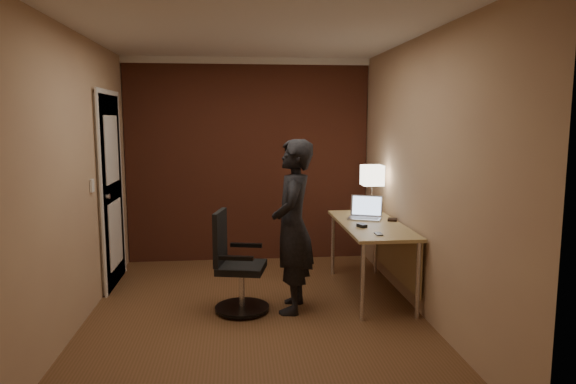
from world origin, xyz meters
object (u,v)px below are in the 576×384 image
object	(u,v)px
laptop	(366,212)
office_chair	(235,269)
mouse	(362,226)
phone	(379,234)
desk_lamp	(372,176)
wallet	(392,220)
desk	(378,235)
person	(293,226)

from	to	relation	value
laptop	office_chair	distance (m)	1.55
mouse	office_chair	size ratio (longest dim) A/B	0.11
phone	mouse	bearing A→B (deg)	104.31
desk_lamp	office_chair	size ratio (longest dim) A/B	0.58
phone	office_chair	bearing A→B (deg)	174.68
mouse	office_chair	world-z (taller)	office_chair
desk_lamp	office_chair	world-z (taller)	desk_lamp
mouse	wallet	size ratio (longest dim) A/B	0.91
wallet	desk	bearing A→B (deg)	-151.85
laptop	mouse	bearing A→B (deg)	-108.53
desk	person	bearing A→B (deg)	-157.76
desk	person	xyz separation A→B (m)	(-0.90, -0.37, 0.19)
mouse	wallet	world-z (taller)	mouse
desk_lamp	office_chair	bearing A→B (deg)	-149.86
laptop	mouse	distance (m)	0.47
mouse	phone	distance (m)	0.33
wallet	laptop	bearing A→B (deg)	146.04
wallet	office_chair	world-z (taller)	office_chair
laptop	mouse	size ratio (longest dim) A/B	4.04
wallet	office_chair	xyz separation A→B (m)	(-1.61, -0.45, -0.34)
laptop	office_chair	size ratio (longest dim) A/B	0.44
desk	desk_lamp	xyz separation A→B (m)	(0.07, 0.51, 0.55)
phone	office_chair	size ratio (longest dim) A/B	0.13
mouse	person	bearing A→B (deg)	172.13
desk_lamp	person	size ratio (longest dim) A/B	0.34
desk	phone	xyz separation A→B (m)	(-0.14, -0.51, 0.13)
wallet	office_chair	bearing A→B (deg)	-164.32
desk_lamp	laptop	xyz separation A→B (m)	(-0.13, -0.26, -0.35)
phone	office_chair	xyz separation A→B (m)	(-1.29, 0.16, -0.33)
desk	office_chair	xyz separation A→B (m)	(-1.43, -0.36, -0.20)
phone	person	distance (m)	0.78
desk_lamp	mouse	bearing A→B (deg)	-111.89
laptop	person	bearing A→B (deg)	-143.28
desk	wallet	world-z (taller)	wallet
desk_lamp	wallet	world-z (taller)	desk_lamp
desk	phone	distance (m)	0.55
wallet	phone	bearing A→B (deg)	-117.44
office_chair	desk	bearing A→B (deg)	14.00
laptop	phone	xyz separation A→B (m)	(-0.08, -0.77, -0.06)
person	desk	bearing A→B (deg)	124.45
desk_lamp	phone	xyz separation A→B (m)	(-0.21, -1.03, -0.41)
desk_lamp	phone	world-z (taller)	desk_lamp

